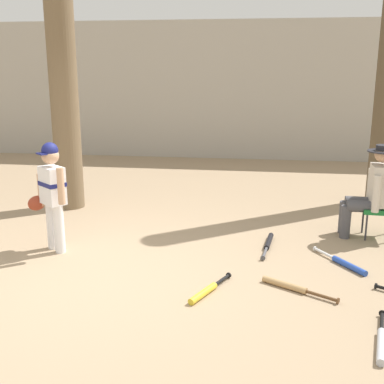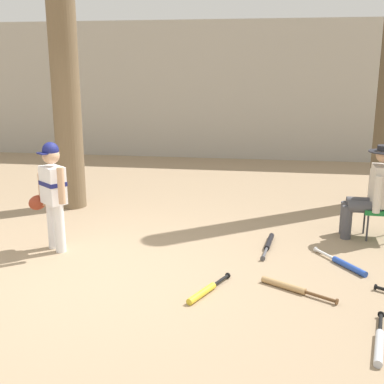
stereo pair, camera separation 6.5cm
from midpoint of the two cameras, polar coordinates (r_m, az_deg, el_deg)
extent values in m
plane|color=#9E8466|center=(5.23, -10.15, -9.90)|extent=(60.00, 60.00, 0.00)
cube|color=#ADA89E|center=(11.81, 0.44, 11.80)|extent=(18.00, 0.36, 3.18)
cylinder|color=brown|center=(7.62, -15.29, 15.48)|extent=(0.42, 0.42, 4.67)
cone|color=brown|center=(7.91, -14.18, -1.65)|extent=(0.62, 0.62, 0.25)
cone|color=brown|center=(8.50, 20.88, -1.08)|extent=(0.71, 0.71, 0.27)
cylinder|color=white|center=(5.94, -15.59, -4.19)|extent=(0.12, 0.12, 0.58)
cylinder|color=white|center=(6.10, -16.39, -3.78)|extent=(0.12, 0.12, 0.58)
cube|color=white|center=(5.88, -16.34, 0.74)|extent=(0.36, 0.34, 0.44)
cube|color=navy|center=(5.88, -16.35, 0.95)|extent=(0.37, 0.36, 0.05)
sphere|color=tan|center=(5.81, -16.58, 4.09)|extent=(0.20, 0.20, 0.20)
sphere|color=navy|center=(5.80, -16.62, 4.67)|extent=(0.19, 0.19, 0.19)
cube|color=navy|center=(5.77, -17.40, 4.31)|extent=(0.17, 0.17, 0.02)
cylinder|color=tan|center=(5.66, -15.42, 0.69)|extent=(0.11, 0.11, 0.42)
cylinder|color=tan|center=(6.07, -17.53, 0.28)|extent=(0.11, 0.11, 0.40)
ellipsoid|color=#933823|center=(6.10, -18.01, -1.24)|extent=(0.23, 0.25, 0.18)
cube|color=#196B2D|center=(6.63, 20.71, -1.87)|extent=(0.42, 0.42, 0.06)
cylinder|color=#333338|center=(6.51, 19.47, -3.79)|extent=(0.02, 0.02, 0.38)
cylinder|color=#333338|center=(6.80, 19.12, -3.01)|extent=(0.02, 0.02, 0.38)
cylinder|color=#47474C|center=(6.52, 17.25, -3.36)|extent=(0.13, 0.13, 0.43)
cylinder|color=#47474C|center=(6.71, 17.08, -2.84)|extent=(0.13, 0.13, 0.43)
cylinder|color=#47474C|center=(6.48, 19.15, -1.62)|extent=(0.41, 0.17, 0.15)
cylinder|color=#47474C|center=(6.68, 18.92, -1.15)|extent=(0.41, 0.17, 0.15)
cube|color=beige|center=(6.55, 20.95, 0.73)|extent=(0.26, 0.37, 0.52)
cylinder|color=beige|center=(6.34, 20.51, -0.22)|extent=(0.09, 0.09, 0.46)
cylinder|color=beige|center=(6.76, 19.94, 0.71)|extent=(0.09, 0.09, 0.46)
sphere|color=tan|center=(6.47, 21.27, 4.17)|extent=(0.22, 0.22, 0.22)
cylinder|color=#232328|center=(6.47, 21.29, 4.46)|extent=(0.40, 0.40, 0.02)
cylinder|color=#232328|center=(6.46, 21.32, 4.75)|extent=(0.20, 0.20, 0.09)
cylinder|color=black|center=(5.22, 20.39, -10.28)|extent=(0.04, 0.06, 0.06)
cylinder|color=yellow|center=(4.76, 0.90, -11.79)|extent=(0.24, 0.42, 0.07)
cylinder|color=black|center=(5.03, 3.13, -10.26)|extent=(0.15, 0.27, 0.03)
cylinder|color=black|center=(5.15, 3.94, -9.70)|extent=(0.06, 0.04, 0.06)
cylinder|color=tan|center=(5.01, 10.39, -10.63)|extent=(0.44, 0.30, 0.07)
cylinder|color=brown|center=(4.86, 14.59, -11.70)|extent=(0.29, 0.19, 0.03)
cylinder|color=brown|center=(4.80, 16.35, -12.13)|extent=(0.04, 0.06, 0.06)
cylinder|color=black|center=(6.14, 8.69, -5.73)|extent=(0.13, 0.49, 0.07)
cylinder|color=#4C4C51|center=(5.77, 8.19, -7.07)|extent=(0.07, 0.32, 0.03)
cylinder|color=#4C4C51|center=(5.62, 7.98, -7.65)|extent=(0.06, 0.02, 0.06)
cylinder|color=#2347AD|center=(5.62, 17.62, -8.23)|extent=(0.32, 0.44, 0.07)
cylinder|color=silver|center=(5.90, 14.93, -6.95)|extent=(0.21, 0.29, 0.03)
cylinder|color=silver|center=(6.01, 13.93, -6.47)|extent=(0.06, 0.04, 0.06)
cylinder|color=#B7BCC6|center=(4.21, 20.86, -16.54)|extent=(0.18, 0.48, 0.07)
cylinder|color=black|center=(4.56, 20.96, -14.04)|extent=(0.11, 0.32, 0.03)
cylinder|color=black|center=(4.70, 21.00, -13.14)|extent=(0.06, 0.03, 0.06)
camera|label=1|loc=(0.03, -90.33, -0.09)|focal=45.55mm
camera|label=2|loc=(0.03, 89.67, 0.09)|focal=45.55mm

